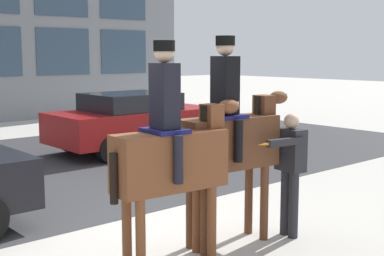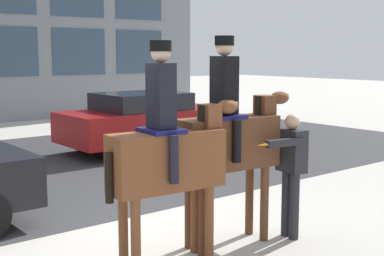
% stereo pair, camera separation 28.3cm
% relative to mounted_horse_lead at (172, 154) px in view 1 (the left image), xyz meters
% --- Properties ---
extents(ground_plane, '(80.00, 80.00, 0.00)m').
position_rel_mounted_horse_lead_xyz_m(ground_plane, '(0.54, 1.30, -1.31)').
color(ground_plane, beige).
extents(road_surface, '(22.07, 8.50, 0.01)m').
position_rel_mounted_horse_lead_xyz_m(road_surface, '(0.54, 6.05, -1.31)').
color(road_surface, '#38383A').
rests_on(road_surface, ground_plane).
extents(mounted_horse_lead, '(1.76, 0.65, 2.59)m').
position_rel_mounted_horse_lead_xyz_m(mounted_horse_lead, '(0.00, 0.00, 0.00)').
color(mounted_horse_lead, brown).
rests_on(mounted_horse_lead, ground_plane).
extents(mounted_horse_companion, '(1.75, 0.65, 2.66)m').
position_rel_mounted_horse_lead_xyz_m(mounted_horse_companion, '(1.00, 0.06, 0.08)').
color(mounted_horse_companion, '#59331E').
rests_on(mounted_horse_companion, ground_plane).
extents(pedestrian_bystander, '(0.87, 0.44, 1.66)m').
position_rel_mounted_horse_lead_xyz_m(pedestrian_bystander, '(1.79, -0.27, -0.33)').
color(pedestrian_bystander, '#232328').
rests_on(pedestrian_bystander, ground_plane).
extents(street_car_far_lane, '(4.20, 2.02, 1.47)m').
position_rel_mounted_horse_lead_xyz_m(street_car_far_lane, '(3.91, 6.39, -0.54)').
color(street_car_far_lane, maroon).
rests_on(street_car_far_lane, ground_plane).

